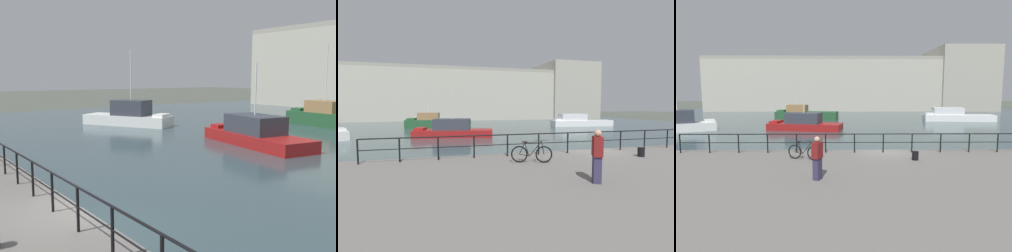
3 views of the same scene
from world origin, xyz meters
The scene contains 10 objects.
ground_plane centered at (0.00, 0.00, 0.00)m, with size 240.00×240.00×0.00m, color #4C5147.
water_basin centered at (0.00, 30.20, 0.01)m, with size 80.00×60.00×0.01m, color #33474C.
harbor_building centered at (5.65, 52.41, 6.02)m, with size 65.07×16.76×14.47m.
moored_blue_motorboat centered at (-8.05, 27.57, 0.81)m, with size 9.85×4.08×7.23m.
moored_green_narrowboat centered at (14.35, 24.46, 0.76)m, with size 10.15×3.18×1.99m.
moored_white_yacht centered at (-6.57, 14.94, 0.75)m, with size 8.52×4.18×5.27m.
quay_railing centered at (-0.93, -0.75, 1.58)m, with size 21.06×0.07×1.08m.
parked_bicycle centered at (-4.34, -2.34, 1.23)m, with size 1.70×0.61×0.98m.
mooring_bollard centered at (1.21, -2.52, 1.06)m, with size 0.32×0.32×0.44m, color black.
standing_person centered at (-3.41, -5.60, 1.70)m, with size 0.44×0.52×1.69m.
Camera 2 is at (-8.28, -12.45, 3.26)m, focal length 27.25 mm.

